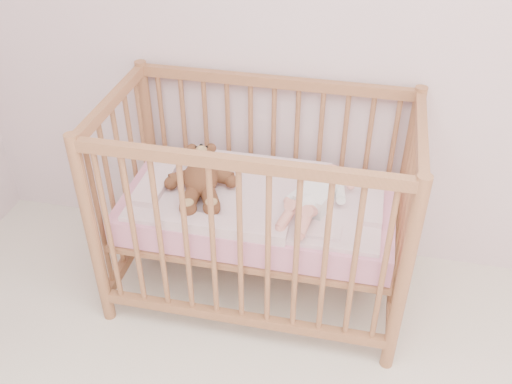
% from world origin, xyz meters
% --- Properties ---
extents(crib, '(1.36, 0.76, 1.00)m').
position_xyz_m(crib, '(-0.43, 1.60, 0.50)').
color(crib, '#AB7048').
rests_on(crib, floor).
extents(mattress, '(1.22, 0.62, 0.13)m').
position_xyz_m(mattress, '(-0.43, 1.60, 0.49)').
color(mattress, pink).
rests_on(mattress, crib).
extents(blanket, '(1.10, 0.58, 0.06)m').
position_xyz_m(blanket, '(-0.43, 1.60, 0.56)').
color(blanket, '#D2909A').
rests_on(blanket, mattress).
extents(baby, '(0.39, 0.57, 0.12)m').
position_xyz_m(baby, '(-0.17, 1.58, 0.64)').
color(baby, white).
rests_on(baby, blanket).
extents(teddy_bear, '(0.46, 0.56, 0.14)m').
position_xyz_m(teddy_bear, '(-0.69, 1.58, 0.65)').
color(teddy_bear, brown).
rests_on(teddy_bear, blanket).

